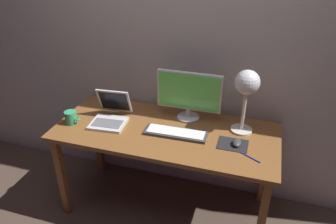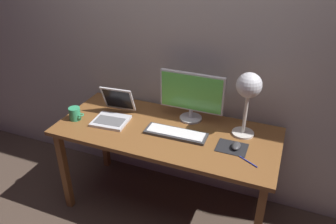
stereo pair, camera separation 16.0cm
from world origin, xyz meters
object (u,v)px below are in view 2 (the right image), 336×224
Objects in this scene: mouse at (236,146)px; coffee_mug at (75,114)px; keyboard_main at (176,133)px; pen at (248,162)px; monitor at (192,94)px; desk_lamp at (249,90)px; laptop at (114,110)px.

coffee_mug reaches higher than mouse.
mouse is at bearing 3.66° from coffee_mug.
keyboard_main is 3.17× the size of pen.
monitor is 0.32m from keyboard_main.
keyboard_main is (-0.03, -0.25, -0.20)m from monitor.
coffee_mug is at bearing -167.57° from desk_lamp.
mouse is 1.21m from coffee_mug.
desk_lamp is 3.30× the size of pen.
keyboard_main is 1.37× the size of laptop.
keyboard_main reaches higher than pen.
coffee_mug is at bearing 178.21° from pen.
keyboard_main is 0.58m from desk_lamp.
mouse is (0.40, -0.25, -0.19)m from monitor.
monitor is at bearing 19.83° from laptop.
pen is at bearing -1.79° from coffee_mug.
desk_lamp is at bearing 8.14° from laptop.
laptop is at bearing 174.53° from keyboard_main.
coffee_mug is 1.31m from pen.
monitor reaches higher than keyboard_main.
pen is (0.50, -0.37, -0.20)m from monitor.
laptop reaches higher than keyboard_main.
mouse is (0.94, -0.05, -0.04)m from laptop.
keyboard_main is 0.54m from pen.
mouse is at bearing 130.48° from pen.
coffee_mug is at bearing -176.34° from mouse.
coffee_mug is (-0.81, -0.33, -0.16)m from monitor.
monitor is at bearing 147.71° from mouse.
laptop is (-0.52, 0.05, 0.05)m from keyboard_main.
monitor reaches higher than coffee_mug.
pen is (0.09, -0.31, -0.34)m from desk_lamp.
keyboard_main is at bearing -96.38° from monitor.
laptop is at bearing -160.17° from monitor.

